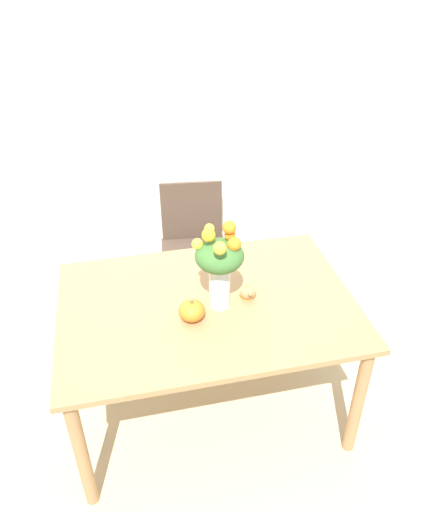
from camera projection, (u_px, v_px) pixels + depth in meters
The scene contains 7 objects.
ground_plane at pixel (209, 403), 2.82m from camera, with size 12.00×12.00×0.00m, color tan.
wall_back at pixel (167, 104), 2.99m from camera, with size 8.00×0.06×2.70m.
dining_table at pixel (207, 316), 2.45m from camera, with size 1.41×0.98×0.74m.
flower_vase at pixel (219, 263), 2.26m from camera, with size 0.23×0.24×0.44m.
pumpkin at pixel (192, 311), 2.28m from camera, with size 0.12×0.12×0.11m.
turkey_figurine at pixel (248, 291), 2.42m from camera, with size 0.08×0.11×0.07m.
dining_chair_near_window at pixel (194, 248), 3.28m from camera, with size 0.47×0.47×0.88m.
Camera 1 is at (-0.35, -1.83, 2.27)m, focal length 35.00 mm.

